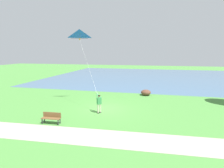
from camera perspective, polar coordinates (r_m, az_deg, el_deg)
name	(u,v)px	position (r m, az deg, el deg)	size (l,w,h in m)	color
ground_plane	(104,109)	(17.79, -2.51, -7.97)	(120.00, 120.00, 0.00)	#4C8E3D
lake_water	(150,76)	(42.13, 12.08, 2.40)	(36.00, 44.00, 0.01)	#476B8E
walkway_path	(110,138)	(12.08, -0.62, -17.06)	(2.40, 32.00, 0.02)	#ADA393
person_kite_flyer	(99,102)	(16.37, -4.19, -5.78)	(0.60, 0.59, 1.83)	#232328
flying_kite	(80,35)	(19.50, -10.38, 15.24)	(3.21, 3.65, 6.09)	blue
park_bench_near_walkway	(51,117)	(14.95, -18.87, -10.04)	(0.52, 1.52, 0.88)	brown
lakeside_shrub	(146,92)	(23.53, 10.82, -2.69)	(1.23, 1.26, 0.74)	brown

